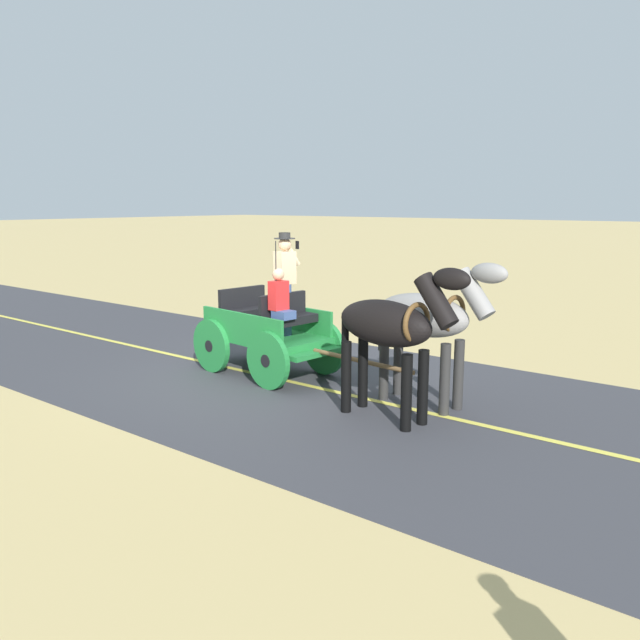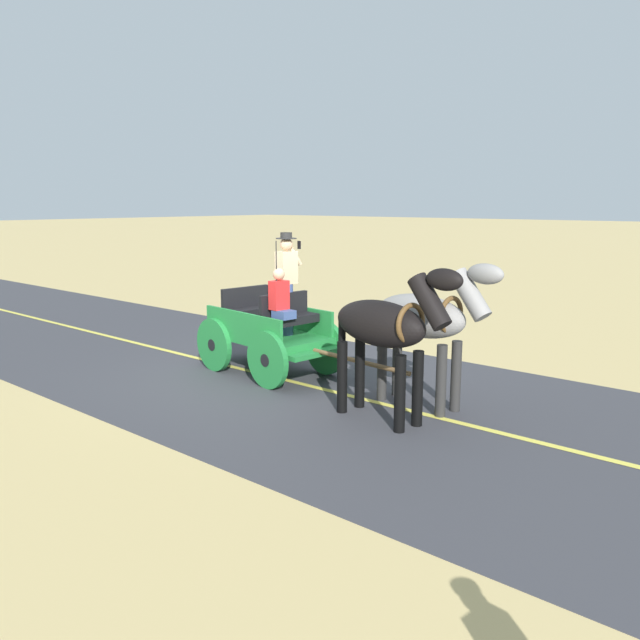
# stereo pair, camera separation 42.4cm
# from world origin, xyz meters

# --- Properties ---
(ground_plane) EXTENTS (200.00, 200.00, 0.00)m
(ground_plane) POSITION_xyz_m (0.00, 0.00, 0.00)
(ground_plane) COLOR tan
(road_surface) EXTENTS (6.30, 160.00, 0.01)m
(road_surface) POSITION_xyz_m (0.00, 0.00, 0.00)
(road_surface) COLOR #38383D
(road_surface) RESTS_ON ground
(road_centre_stripe) EXTENTS (0.12, 160.00, 0.00)m
(road_centre_stripe) POSITION_xyz_m (0.00, 0.00, 0.01)
(road_centre_stripe) COLOR #DBCC4C
(road_centre_stripe) RESTS_ON road_surface
(horse_drawn_carriage) EXTENTS (1.67, 4.52, 2.50)m
(horse_drawn_carriage) POSITION_xyz_m (-0.19, 0.08, 0.82)
(horse_drawn_carriage) COLOR #1E7233
(horse_drawn_carriage) RESTS_ON ground
(horse_near_side) EXTENTS (0.71, 2.14, 2.21)m
(horse_near_side) POSITION_xyz_m (-0.29, 3.14, 1.32)
(horse_near_side) COLOR gray
(horse_near_side) RESTS_ON ground
(horse_off_side) EXTENTS (0.75, 2.15, 2.21)m
(horse_off_side) POSITION_xyz_m (0.58, 3.05, 1.32)
(horse_off_side) COLOR black
(horse_off_side) RESTS_ON ground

